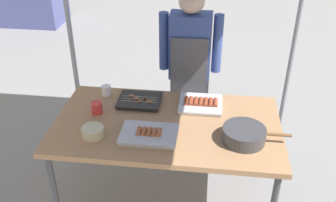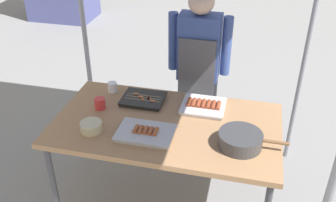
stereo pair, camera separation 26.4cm
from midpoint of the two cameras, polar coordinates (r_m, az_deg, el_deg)
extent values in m
plane|color=slate|center=(3.21, 2.22, -14.41)|extent=(18.00, 18.00, 0.00)
cube|color=#9E724C|center=(2.74, 2.52, -3.66)|extent=(1.60, 0.90, 0.04)
cylinder|color=#3F3F44|center=(2.90, -14.11, -11.99)|extent=(0.04, 0.04, 0.71)
cylinder|color=#3F3F44|center=(3.44, -8.50, -3.48)|extent=(0.04, 0.04, 0.71)
cylinder|color=#3F3F44|center=(3.26, 16.73, -6.85)|extent=(0.04, 0.04, 0.71)
cylinder|color=gray|center=(1.93, 26.88, -11.62)|extent=(0.04, 0.04, 2.17)
cylinder|color=gray|center=(3.52, -10.26, 10.62)|extent=(0.04, 0.04, 2.17)
cylinder|color=gray|center=(3.29, 22.19, 7.28)|extent=(0.04, 0.04, 2.17)
cube|color=silver|center=(2.90, 7.86, -0.99)|extent=(0.31, 0.28, 0.02)
cube|color=silver|center=(2.89, 7.88, -0.73)|extent=(0.32, 0.29, 0.01)
cylinder|color=brown|center=(2.90, 5.72, -0.27)|extent=(0.03, 0.11, 0.03)
cylinder|color=brown|center=(2.89, 6.44, -0.36)|extent=(0.03, 0.11, 0.03)
cylinder|color=brown|center=(2.89, 7.17, -0.45)|extent=(0.03, 0.11, 0.03)
cylinder|color=brown|center=(2.89, 7.89, -0.54)|extent=(0.03, 0.11, 0.03)
cylinder|color=brown|center=(2.89, 8.62, -0.63)|extent=(0.03, 0.11, 0.03)
cylinder|color=brown|center=(2.89, 9.35, -0.72)|extent=(0.03, 0.11, 0.03)
cylinder|color=brown|center=(2.88, 10.08, -0.81)|extent=(0.03, 0.11, 0.03)
cube|color=black|center=(2.97, -1.15, 0.08)|extent=(0.31, 0.25, 0.02)
cube|color=black|center=(2.96, -1.16, 0.35)|extent=(0.33, 0.26, 0.01)
cylinder|color=tan|center=(2.93, -1.33, 0.06)|extent=(0.28, 0.01, 0.01)
cube|color=#B7663D|center=(2.91, 0.12, -0.12)|extent=(0.02, 0.02, 0.02)
cube|color=#B7663D|center=(2.91, 0.47, -0.16)|extent=(0.02, 0.02, 0.02)
cube|color=#B7663D|center=(2.92, -1.15, 0.04)|extent=(0.02, 0.02, 0.02)
cylinder|color=tan|center=(2.96, -1.16, 0.41)|extent=(0.28, 0.01, 0.01)
cube|color=#B7663D|center=(2.95, -0.39, 0.32)|extent=(0.02, 0.02, 0.02)
cube|color=#B7663D|center=(2.95, -0.25, 0.30)|extent=(0.02, 0.02, 0.02)
cube|color=#B7663D|center=(2.96, -1.34, 0.44)|extent=(0.02, 0.02, 0.02)
cube|color=#B7663D|center=(2.96, -1.76, 0.49)|extent=(0.02, 0.02, 0.02)
cylinder|color=tan|center=(2.99, -0.98, 0.76)|extent=(0.28, 0.01, 0.01)
cube|color=#B7663D|center=(3.00, -2.09, 0.89)|extent=(0.02, 0.02, 0.02)
cube|color=#B7663D|center=(3.00, -2.43, 0.93)|extent=(0.02, 0.02, 0.02)
cube|color=#ADADB2|center=(2.60, -0.42, -4.99)|extent=(0.37, 0.26, 0.02)
cube|color=#ADADB2|center=(2.59, -0.43, -4.71)|extent=(0.38, 0.27, 0.01)
cylinder|color=#9E512D|center=(2.60, -1.91, -4.32)|extent=(0.03, 0.08, 0.03)
cylinder|color=#9E512D|center=(2.59, -1.17, -4.43)|extent=(0.03, 0.08, 0.03)
cylinder|color=#9E512D|center=(2.58, -0.43, -4.53)|extent=(0.03, 0.08, 0.03)
cylinder|color=#9E512D|center=(2.57, 0.32, -4.64)|extent=(0.03, 0.08, 0.03)
cylinder|color=#9E512D|center=(2.57, 1.07, -4.74)|extent=(0.03, 0.08, 0.03)
cylinder|color=#38383A|center=(2.55, 13.62, -5.71)|extent=(0.29, 0.29, 0.10)
cylinder|color=brown|center=(2.56, 18.66, -5.93)|extent=(0.16, 0.02, 0.02)
cylinder|color=#386B33|center=(2.53, 13.73, -5.01)|extent=(0.26, 0.26, 0.01)
cylinder|color=#BFB28C|center=(2.65, -8.54, -3.88)|extent=(0.15, 0.15, 0.07)
cylinder|color=white|center=(3.09, -5.83, 1.98)|extent=(0.07, 0.07, 0.08)
cylinder|color=red|center=(2.89, -7.52, -0.44)|extent=(0.08, 0.08, 0.08)
cylinder|color=black|center=(3.51, 4.61, -1.82)|extent=(0.12, 0.12, 0.77)
cylinder|color=black|center=(3.49, 8.17, -2.27)|extent=(0.12, 0.12, 0.77)
cube|color=#384C8C|center=(3.19, 7.07, 7.91)|extent=(0.34, 0.20, 0.55)
cube|color=#4C4C51|center=(3.15, 6.65, 4.86)|extent=(0.30, 0.02, 0.49)
cylinder|color=#384C8C|center=(3.21, 3.16, 8.77)|extent=(0.08, 0.08, 0.49)
cylinder|color=#384C8C|center=(3.16, 11.09, 7.91)|extent=(0.08, 0.08, 0.49)
sphere|color=#D8B293|center=(3.06, 7.54, 14.41)|extent=(0.21, 0.21, 0.21)
camera|label=1|loc=(0.13, -87.18, 1.71)|focal=41.09mm
camera|label=2|loc=(0.13, 92.82, -1.71)|focal=41.09mm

